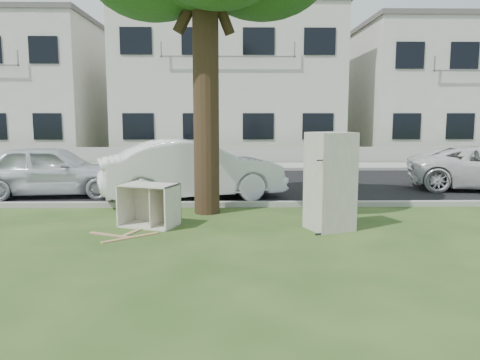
{
  "coord_description": "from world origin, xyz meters",
  "views": [
    {
      "loc": [
        0.12,
        -8.12,
        2.07
      ],
      "look_at": [
        0.29,
        0.6,
        0.88
      ],
      "focal_mm": 35.0,
      "sensor_mm": 36.0,
      "label": 1
    }
  ],
  "objects_px": {
    "fridge": "(330,181)",
    "car_left": "(51,170)",
    "car_center": "(193,170)",
    "cabinet": "(149,205)"
  },
  "relations": [
    {
      "from": "car_center",
      "to": "cabinet",
      "type": "bearing_deg",
      "value": 149.32
    },
    {
      "from": "cabinet",
      "to": "car_center",
      "type": "height_order",
      "value": "car_center"
    },
    {
      "from": "fridge",
      "to": "car_left",
      "type": "bearing_deg",
      "value": 129.56
    },
    {
      "from": "fridge",
      "to": "car_left",
      "type": "distance_m",
      "value": 7.45
    },
    {
      "from": "car_center",
      "to": "fridge",
      "type": "bearing_deg",
      "value": -157.2
    },
    {
      "from": "cabinet",
      "to": "car_left",
      "type": "relative_size",
      "value": 0.26
    },
    {
      "from": "cabinet",
      "to": "car_center",
      "type": "xyz_separation_m",
      "value": [
        0.6,
        2.82,
        0.34
      ]
    },
    {
      "from": "fridge",
      "to": "cabinet",
      "type": "bearing_deg",
      "value": 154.12
    },
    {
      "from": "fridge",
      "to": "cabinet",
      "type": "height_order",
      "value": "fridge"
    },
    {
      "from": "car_center",
      "to": "car_left",
      "type": "relative_size",
      "value": 1.15
    }
  ]
}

